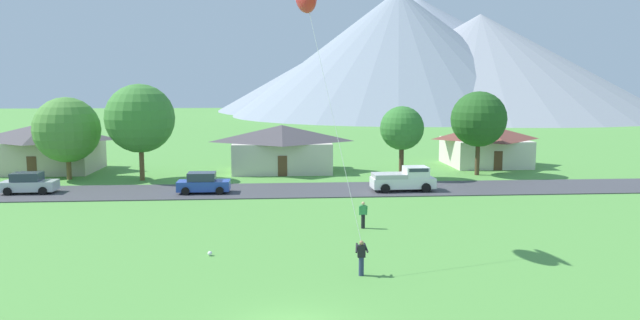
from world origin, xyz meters
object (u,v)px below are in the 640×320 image
at_px(tree_left_of_center, 67,130).
at_px(parked_car_silver_mid_west, 29,183).
at_px(tree_center, 140,118).
at_px(tree_near_left, 479,119).
at_px(parked_car_blue_west_end, 203,183).
at_px(house_right_center, 46,146).
at_px(tree_right_of_center, 402,128).
at_px(kite_flyer_with_kite, 307,0).
at_px(watcher_person, 363,214).
at_px(house_left_center, 485,144).
at_px(house_leftmost, 282,147).
at_px(pickup_truck_white_west_side, 404,179).
at_px(soccer_ball, 210,253).

distance_m(tree_left_of_center, parked_car_silver_mid_west, 8.27).
relative_size(tree_left_of_center, tree_center, 0.86).
bearing_deg(tree_near_left, parked_car_blue_west_end, -162.55).
xyz_separation_m(house_right_center, tree_right_of_center, (35.03, -7.66, 2.20)).
xyz_separation_m(tree_near_left, kite_flyer_with_kite, (-17.97, -24.39, 7.77)).
xyz_separation_m(tree_near_left, watcher_person, (-14.33, -20.45, -4.60)).
relative_size(house_right_center, parked_car_silver_mid_west, 2.53).
relative_size(tree_center, tree_right_of_center, 1.30).
height_order(parked_car_silver_mid_west, kite_flyer_with_kite, kite_flyer_with_kite).
height_order(tree_near_left, tree_left_of_center, tree_near_left).
xyz_separation_m(house_left_center, watcher_person, (-17.54, -27.26, -1.45)).
distance_m(tree_left_of_center, kite_flyer_with_kite, 33.51).
relative_size(house_right_center, tree_center, 1.20).
height_order(house_leftmost, house_right_center, house_right_center).
xyz_separation_m(house_left_center, kite_flyer_with_kite, (-21.18, -31.20, 10.92)).
xyz_separation_m(house_left_center, parked_car_silver_mid_west, (-42.90, -13.88, -1.46)).
relative_size(house_leftmost, tree_center, 1.19).
relative_size(house_left_center, pickup_truck_white_west_side, 1.64).
bearing_deg(tree_center, watcher_person, -47.98).
bearing_deg(kite_flyer_with_kite, house_right_center, 129.82).
bearing_deg(house_leftmost, tree_left_of_center, -169.63).
bearing_deg(parked_car_silver_mid_west, pickup_truck_white_west_side, -2.20).
height_order(house_right_center, parked_car_blue_west_end, house_right_center).
distance_m(tree_left_of_center, soccer_ball, 30.70).
relative_size(house_left_center, tree_near_left, 1.06).
bearing_deg(parked_car_blue_west_end, kite_flyer_with_kite, -65.01).
relative_size(tree_right_of_center, parked_car_silver_mid_west, 1.62).
bearing_deg(house_leftmost, watcher_person, -79.04).
height_order(house_leftmost, tree_near_left, tree_near_left).
bearing_deg(tree_left_of_center, house_left_center, 8.83).
bearing_deg(kite_flyer_with_kite, house_leftmost, 92.19).
relative_size(tree_center, kite_flyer_with_kite, 0.62).
distance_m(tree_near_left, parked_car_silver_mid_west, 40.58).
distance_m(pickup_truck_white_west_side, watcher_person, 13.30).
relative_size(house_left_center, parked_car_blue_west_end, 2.06).
xyz_separation_m(parked_car_silver_mid_west, soccer_ball, (16.53, -18.59, -0.75)).
height_order(house_leftmost, parked_car_silver_mid_west, house_leftmost).
bearing_deg(house_right_center, tree_center, -30.37).
distance_m(pickup_truck_white_west_side, kite_flyer_with_kite, 22.11).
height_order(parked_car_silver_mid_west, pickup_truck_white_west_side, pickup_truck_white_west_side).
relative_size(kite_flyer_with_kite, watcher_person, 8.61).
bearing_deg(house_left_center, tree_right_of_center, -141.76).
bearing_deg(house_left_center, house_right_center, -178.55).
relative_size(tree_right_of_center, soccer_ball, 28.54).
xyz_separation_m(kite_flyer_with_kite, watcher_person, (3.63, 3.94, -12.36)).
distance_m(tree_near_left, watcher_person, 25.39).
relative_size(house_leftmost, watcher_person, 6.32).
bearing_deg(kite_flyer_with_kite, pickup_truck_white_west_side, 61.10).
relative_size(tree_near_left, kite_flyer_with_kite, 0.57).
bearing_deg(parked_car_silver_mid_west, house_right_center, 104.64).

